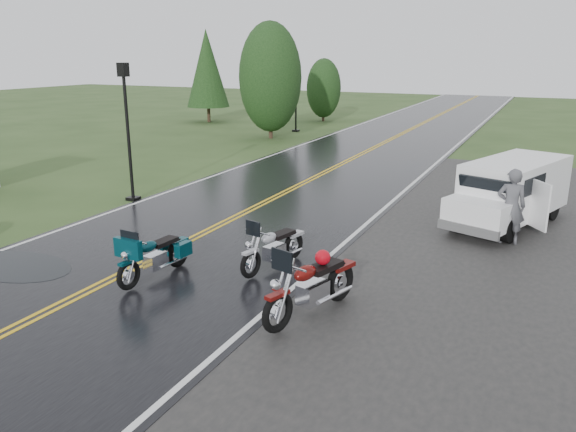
# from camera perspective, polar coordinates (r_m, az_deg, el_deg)

# --- Properties ---
(ground) EXTENTS (120.00, 120.00, 0.00)m
(ground) POSITION_cam_1_polar(r_m,az_deg,el_deg) (13.78, -14.27, -4.71)
(ground) COLOR #2D471E
(ground) RESTS_ON ground
(road) EXTENTS (8.00, 100.00, 0.04)m
(road) POSITION_cam_1_polar(r_m,az_deg,el_deg) (22.05, 2.30, 3.68)
(road) COLOR black
(road) RESTS_ON ground
(motorcycle_red) EXTENTS (1.59, 2.68, 1.49)m
(motorcycle_red) POSITION_cam_1_polar(r_m,az_deg,el_deg) (9.83, -1.07, -8.19)
(motorcycle_red) COLOR #5E0D0A
(motorcycle_red) RESTS_ON ground
(motorcycle_teal) EXTENTS (0.94, 2.19, 1.26)m
(motorcycle_teal) POSITION_cam_1_polar(r_m,az_deg,el_deg) (12.06, -15.98, -4.70)
(motorcycle_teal) COLOR #05353E
(motorcycle_teal) RESTS_ON ground
(motorcycle_silver) EXTENTS (1.21, 2.25, 1.26)m
(motorcycle_silver) POSITION_cam_1_polar(r_m,az_deg,el_deg) (12.21, -3.83, -3.81)
(motorcycle_silver) COLOR #A6A8AE
(motorcycle_silver) RESTS_ON ground
(van_white) EXTENTS (3.34, 5.21, 1.92)m
(van_white) POSITION_cam_1_polar(r_m,az_deg,el_deg) (16.16, 16.92, 1.74)
(van_white) COLOR white
(van_white) RESTS_ON ground
(person_at_van) EXTENTS (0.78, 0.57, 1.98)m
(person_at_van) POSITION_cam_1_polar(r_m,az_deg,el_deg) (15.52, 21.70, 0.81)
(person_at_van) COLOR #505055
(person_at_van) RESTS_ON ground
(lamp_post_near_left) EXTENTS (0.39, 0.39, 4.57)m
(lamp_post_near_left) POSITION_cam_1_polar(r_m,az_deg,el_deg) (19.37, -15.94, 8.13)
(lamp_post_near_left) COLOR black
(lamp_post_near_left) RESTS_ON ground
(lamp_post_far_left) EXTENTS (0.40, 0.40, 4.70)m
(lamp_post_far_left) POSITION_cam_1_polar(r_m,az_deg,el_deg) (35.83, 0.81, 12.30)
(lamp_post_far_left) COLOR black
(lamp_post_far_left) RESTS_ON ground
(tree_left_mid) EXTENTS (3.59, 3.59, 5.61)m
(tree_left_mid) POSITION_cam_1_polar(r_m,az_deg,el_deg) (32.90, -1.80, 12.73)
(tree_left_mid) COLOR #1E3D19
(tree_left_mid) RESTS_ON ground
(tree_left_far) EXTENTS (2.48, 2.48, 3.81)m
(tree_left_far) POSITION_cam_1_polar(r_m,az_deg,el_deg) (41.57, 3.63, 12.20)
(tree_left_far) COLOR #1E3D19
(tree_left_far) RESTS_ON ground
(pine_left_far) EXTENTS (3.01, 3.01, 6.28)m
(pine_left_far) POSITION_cam_1_polar(r_m,az_deg,el_deg) (41.33, -8.19, 13.77)
(pine_left_far) COLOR #1E3D19
(pine_left_far) RESTS_ON ground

